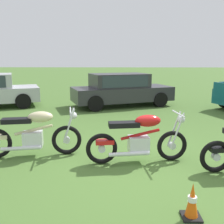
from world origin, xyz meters
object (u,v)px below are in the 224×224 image
Objects in this scene: car_charcoal at (121,88)px; traffic_cone at (192,202)px; motorcycle_cream at (33,134)px; motorcycle_red at (139,139)px.

car_charcoal is 9.41× the size of traffic_cone.
traffic_cone is (0.90, -8.19, -0.57)m from car_charcoal.
motorcycle_cream is 3.51m from traffic_cone.
motorcycle_cream is 6.37m from car_charcoal.
motorcycle_cream and motorcycle_red have the same top height.
motorcycle_red is 6.35m from car_charcoal.
traffic_cone is (2.79, -2.12, -0.26)m from motorcycle_cream.
motorcycle_cream is 2.25m from motorcycle_red.
motorcycle_red is at bearing -108.11° from car_charcoal.
traffic_cone is at bearing -81.93° from motorcycle_red.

